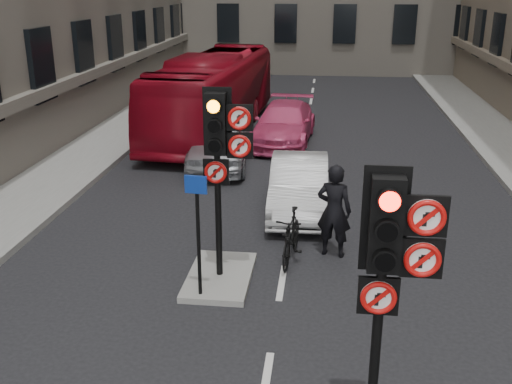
% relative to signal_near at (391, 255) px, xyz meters
% --- Properties ---
extents(pavement_left, '(3.00, 50.00, 0.16)m').
position_rel_signal_near_xyz_m(pavement_left, '(-8.69, 11.01, -2.50)').
color(pavement_left, gray).
rests_on(pavement_left, ground).
extents(centre_island, '(1.20, 2.00, 0.12)m').
position_rel_signal_near_xyz_m(centre_island, '(-2.69, 4.01, -2.52)').
color(centre_island, gray).
rests_on(centre_island, ground).
extents(signal_near, '(0.91, 0.40, 3.58)m').
position_rel_signal_near_xyz_m(signal_near, '(0.00, 0.00, 0.00)').
color(signal_near, black).
rests_on(signal_near, ground).
extents(signal_far, '(0.91, 0.40, 3.58)m').
position_rel_signal_near_xyz_m(signal_far, '(-2.60, 4.00, 0.12)').
color(signal_far, black).
rests_on(signal_far, centre_island).
extents(car_silver, '(2.06, 4.51, 1.50)m').
position_rel_signal_near_xyz_m(car_silver, '(-3.98, 11.49, -1.83)').
color(car_silver, '#ACAFB4').
rests_on(car_silver, ground).
extents(car_white, '(1.51, 4.03, 1.32)m').
position_rel_signal_near_xyz_m(car_white, '(-1.36, 7.88, -1.92)').
color(car_white, silver).
rests_on(car_white, ground).
extents(car_pink, '(2.22, 4.82, 1.36)m').
position_rel_signal_near_xyz_m(car_pink, '(-2.21, 14.36, -1.90)').
color(car_pink, '#D03D6F').
rests_on(car_pink, ground).
extents(bus_red, '(3.28, 10.60, 2.91)m').
position_rel_signal_near_xyz_m(bus_red, '(-4.93, 15.64, -1.13)').
color(bus_red, maroon).
rests_on(bus_red, ground).
extents(motorcycle, '(0.70, 1.80, 1.06)m').
position_rel_signal_near_xyz_m(motorcycle, '(-1.38, 5.01, -2.05)').
color(motorcycle, black).
rests_on(motorcycle, ground).
extents(motorcyclist, '(0.81, 0.63, 1.98)m').
position_rel_signal_near_xyz_m(motorcyclist, '(-0.53, 5.37, -1.59)').
color(motorcyclist, black).
rests_on(motorcyclist, ground).
extents(info_sign, '(0.39, 0.13, 2.25)m').
position_rel_signal_near_xyz_m(info_sign, '(-2.90, 3.19, -1.01)').
color(info_sign, black).
rests_on(info_sign, centre_island).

